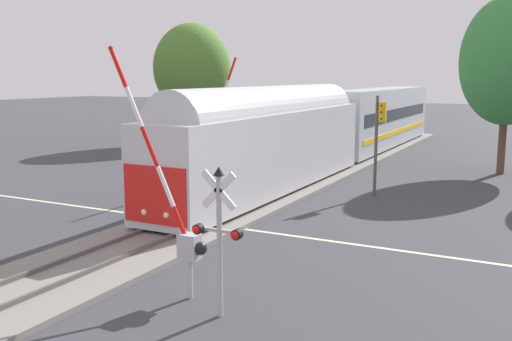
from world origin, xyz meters
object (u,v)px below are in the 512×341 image
object	(u,v)px
commuter_train	(334,125)
crossing_gate_near	(180,220)
traffic_signal_far_side	(379,129)
pine_left_background	(192,68)
oak_far_right	(508,61)
crossing_signal_mast	(219,227)
crossing_gate_far	(205,147)

from	to	relation	value
commuter_train	crossing_gate_near	distance (m)	23.52
commuter_train	traffic_signal_far_side	distance (m)	9.17
commuter_train	traffic_signal_far_side	world-z (taller)	commuter_train
crossing_gate_near	pine_left_background	xyz separation A→B (m)	(-19.19, 29.65, 4.46)
oak_far_right	pine_left_background	bearing A→B (deg)	170.77
traffic_signal_far_side	oak_far_right	bearing A→B (deg)	63.63
crossing_gate_near	traffic_signal_far_side	bearing A→B (deg)	85.86
crossing_signal_mast	commuter_train	bearing A→B (deg)	103.14
crossing_signal_mast	traffic_signal_far_side	bearing A→B (deg)	91.79
traffic_signal_far_side	oak_far_right	distance (m)	11.68
pine_left_background	crossing_gate_near	bearing A→B (deg)	-57.09
oak_far_right	crossing_gate_near	bearing A→B (deg)	-103.38
crossing_gate_near	traffic_signal_far_side	world-z (taller)	crossing_gate_near
crossing_gate_near	crossing_gate_far	distance (m)	15.93
crossing_gate_far	pine_left_background	world-z (taller)	pine_left_background
crossing_gate_far	traffic_signal_far_side	bearing A→B (deg)	10.93
commuter_train	traffic_signal_far_side	bearing A→B (deg)	-56.39
crossing_gate_far	oak_far_right	bearing A→B (deg)	39.96
traffic_signal_far_side	oak_far_right	size ratio (longest dim) A/B	0.47
crossing_signal_mast	crossing_gate_far	bearing A→B (deg)	123.37
commuter_train	oak_far_right	xyz separation A→B (m)	(10.02, 2.37, 4.05)
crossing_signal_mast	pine_left_background	world-z (taller)	pine_left_background
crossing_gate_far	oak_far_right	size ratio (longest dim) A/B	0.64
crossing_gate_far	traffic_signal_far_side	world-z (taller)	crossing_gate_far
crossing_gate_far	commuter_train	bearing A→B (deg)	66.96
crossing_gate_near	pine_left_background	bearing A→B (deg)	122.91
commuter_train	oak_far_right	size ratio (longest dim) A/B	3.86
oak_far_right	commuter_train	bearing A→B (deg)	-166.71
commuter_train	crossing_gate_near	world-z (taller)	crossing_gate_near
crossing_gate_far	crossing_signal_mast	bearing A→B (deg)	-56.63
commuter_train	crossing_gate_near	xyz separation A→B (m)	(3.94, -23.18, -0.65)
crossing_signal_mast	oak_far_right	size ratio (longest dim) A/B	0.36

